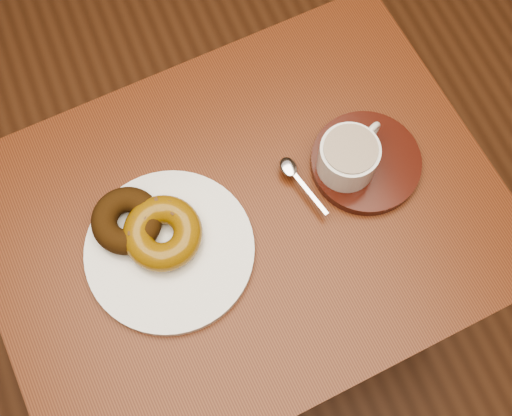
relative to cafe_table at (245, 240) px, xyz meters
name	(u,v)px	position (x,y,z in m)	size (l,w,h in m)	color
ground	(178,277)	(-0.14, 0.15, -0.61)	(6.00, 6.00, 0.00)	#58311B
cafe_table	(245,240)	(0.00, 0.00, 0.00)	(0.80, 0.63, 0.72)	#602C14
donut_plate	(170,250)	(-0.12, -0.01, 0.12)	(0.25, 0.25, 0.02)	white
donut_cinnamon	(127,221)	(-0.16, 0.05, 0.15)	(0.10, 0.10, 0.04)	#371F0B
donut_caramel	(163,233)	(-0.12, 0.01, 0.15)	(0.13, 0.13, 0.04)	#8C610F
saucer	(366,162)	(0.21, 0.01, 0.12)	(0.17, 0.17, 0.02)	#360E07
coffee_cup	(349,157)	(0.17, 0.01, 0.16)	(0.11, 0.09, 0.06)	white
teaspoon	(293,172)	(0.09, 0.03, 0.14)	(0.04, 0.11, 0.01)	silver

